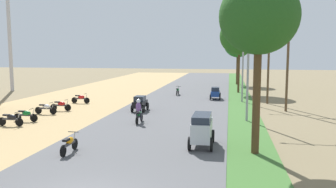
% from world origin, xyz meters
% --- Properties ---
extents(parked_motorbike_nearest, '(1.80, 0.54, 0.94)m').
position_xyz_m(parked_motorbike_nearest, '(-9.45, 10.54, 0.55)').
color(parked_motorbike_nearest, black).
rests_on(parked_motorbike_nearest, dirt_shoulder).
extents(parked_motorbike_second, '(1.80, 0.54, 0.94)m').
position_xyz_m(parked_motorbike_second, '(-9.31, 12.04, 0.55)').
color(parked_motorbike_second, black).
rests_on(parked_motorbike_second, dirt_shoulder).
extents(parked_motorbike_third, '(1.80, 0.54, 0.94)m').
position_xyz_m(parked_motorbike_third, '(-9.43, 14.98, 0.55)').
color(parked_motorbike_third, black).
rests_on(parked_motorbike_third, dirt_shoulder).
extents(parked_motorbike_fourth, '(1.80, 0.54, 0.94)m').
position_xyz_m(parked_motorbike_fourth, '(-9.02, 16.64, 0.55)').
color(parked_motorbike_fourth, black).
rests_on(parked_motorbike_fourth, dirt_shoulder).
extents(parked_motorbike_fifth, '(1.80, 0.54, 0.94)m').
position_xyz_m(parked_motorbike_fifth, '(-9.18, 20.89, 0.55)').
color(parked_motorbike_fifth, black).
rests_on(parked_motorbike_fifth, dirt_shoulder).
extents(median_tree_nearest, '(3.66, 3.66, 8.22)m').
position_xyz_m(median_tree_nearest, '(5.82, 6.97, 6.45)').
color(median_tree_nearest, '#4C351E').
rests_on(median_tree_nearest, median_strip).
extents(median_tree_second, '(4.62, 4.62, 8.90)m').
position_xyz_m(median_tree_second, '(5.63, 32.46, 6.72)').
color(median_tree_second, '#4C351E').
rests_on(median_tree_second, median_strip).
extents(median_tree_third, '(4.10, 4.10, 7.92)m').
position_xyz_m(median_tree_third, '(5.70, 43.01, 5.99)').
color(median_tree_third, '#4C351E').
rests_on(median_tree_third, median_strip).
extents(streetlamp_near, '(3.16, 0.20, 7.14)m').
position_xyz_m(streetlamp_near, '(5.80, 14.99, 4.21)').
color(streetlamp_near, gray).
rests_on(streetlamp_near, median_strip).
extents(streetlamp_mid, '(3.16, 0.20, 8.01)m').
position_xyz_m(streetlamp_mid, '(5.80, 24.59, 4.66)').
color(streetlamp_mid, gray).
rests_on(streetlamp_mid, median_strip).
extents(utility_pole_near, '(1.80, 0.20, 9.16)m').
position_xyz_m(utility_pole_near, '(8.13, 24.16, 4.77)').
color(utility_pole_near, brown).
rests_on(utility_pole_near, ground).
extents(utility_pole_far, '(1.80, 0.20, 8.33)m').
position_xyz_m(utility_pole_far, '(9.19, 19.95, 4.35)').
color(utility_pole_far, brown).
rests_on(utility_pole_far, ground).
extents(car_van_silver, '(1.19, 2.41, 1.67)m').
position_xyz_m(car_van_silver, '(3.22, 7.65, 1.02)').
color(car_van_silver, '#B7BCC1').
rests_on(car_van_silver, road_strip).
extents(car_hatchback_black, '(1.04, 2.00, 1.23)m').
position_xyz_m(car_hatchback_black, '(-2.59, 17.59, 0.75)').
color(car_hatchback_black, black).
rests_on(car_hatchback_black, road_strip).
extents(car_hatchback_blue, '(1.04, 2.00, 1.23)m').
position_xyz_m(car_hatchback_blue, '(3.18, 25.87, 0.75)').
color(car_hatchback_blue, navy).
rests_on(car_hatchback_blue, road_strip).
extents(motorbike_ahead_second, '(0.54, 1.80, 0.94)m').
position_xyz_m(motorbike_ahead_second, '(-2.90, 5.37, 0.57)').
color(motorbike_ahead_second, black).
rests_on(motorbike_ahead_second, road_strip).
extents(motorbike_ahead_third, '(0.54, 1.80, 1.66)m').
position_xyz_m(motorbike_ahead_third, '(-1.42, 12.81, 0.86)').
color(motorbike_ahead_third, black).
rests_on(motorbike_ahead_third, road_strip).
extents(motorbike_ahead_fourth, '(0.54, 1.80, 0.94)m').
position_xyz_m(motorbike_ahead_fourth, '(-1.11, 28.65, 0.57)').
color(motorbike_ahead_fourth, black).
rests_on(motorbike_ahead_fourth, road_strip).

